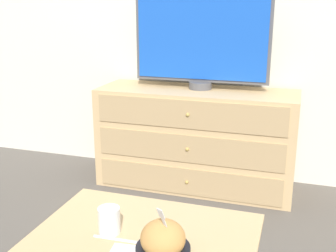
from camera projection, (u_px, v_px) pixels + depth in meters
The scene contains 6 objects.
ground_plane at pixel (188, 169), 3.28m from camera, with size 12.00×12.00×0.00m, color #56514C.
dresser at pixel (196, 139), 2.91m from camera, with size 1.34×0.47×0.69m.
tv at pixel (201, 38), 2.76m from camera, with size 0.90×0.16×0.65m.
takeout_bowl at pixel (163, 242), 1.34m from camera, with size 0.18×0.18×0.18m.
drink_cup at pixel (109, 222), 1.47m from camera, with size 0.08×0.08×0.09m.
knife at pixel (116, 239), 1.44m from camera, with size 0.16×0.02×0.01m.
Camera 1 is at (0.77, -2.95, 1.25)m, focal length 45.00 mm.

